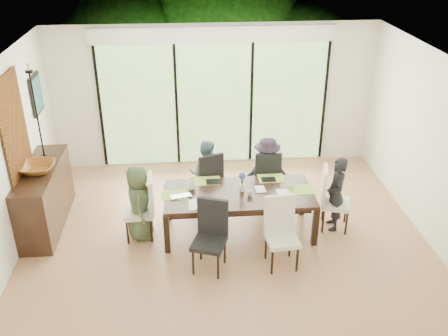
{
  "coord_description": "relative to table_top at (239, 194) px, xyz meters",
  "views": [
    {
      "loc": [
        -0.55,
        -6.36,
        4.38
      ],
      "look_at": [
        0.0,
        0.25,
        1.0
      ],
      "focal_mm": 40.0,
      "sensor_mm": 36.0,
      "label": 1
    }
  ],
  "objects": [
    {
      "name": "chair_near_right",
      "position": [
        0.5,
        -0.87,
        -0.16
      ],
      "size": [
        0.46,
        0.46,
        1.01
      ],
      "primitive_type": null,
      "rotation": [
        0.0,
        0.0,
        0.08
      ],
      "color": "silver",
      "rests_on": "floor"
    },
    {
      "name": "cup_b",
      "position": [
        0.15,
        -0.1,
        0.07
      ],
      "size": [
        0.11,
        0.11,
        0.08
      ],
      "primitive_type": "imported",
      "rotation": [
        0.0,
        0.0,
        1.81
      ],
      "color": "white",
      "rests_on": "table_top"
    },
    {
      "name": "wall_front",
      "position": [
        -0.21,
        -2.54,
        0.69
      ],
      "size": [
        6.0,
        0.02,
        2.7
      ],
      "primitive_type": "cube",
      "color": "beige",
      "rests_on": "floor"
    },
    {
      "name": "sideboard",
      "position": [
        -2.97,
        0.46,
        -0.17
      ],
      "size": [
        0.49,
        1.75,
        0.98
      ],
      "primitive_type": "cube",
      "color": "black",
      "rests_on": "floor"
    },
    {
      "name": "foliage_left",
      "position": [
        -2.01,
        5.17,
        0.78
      ],
      "size": [
        3.2,
        3.2,
        3.2
      ],
      "primitive_type": "sphere",
      "color": "#14380F",
      "rests_on": "ground"
    },
    {
      "name": "platter_snacks",
      "position": [
        -0.55,
        -0.3,
        0.06
      ],
      "size": [
        0.18,
        0.18,
        0.01
      ],
      "primitive_type": "cube",
      "color": "orange",
      "rests_on": "table_top"
    },
    {
      "name": "placemat_far_r",
      "position": [
        0.55,
        0.4,
        0.03
      ],
      "size": [
        0.41,
        0.29,
        0.01
      ],
      "primitive_type": "cube",
      "color": "#97C446",
      "rests_on": "table_top"
    },
    {
      "name": "ceiling",
      "position": [
        -0.21,
        -0.03,
        2.04
      ],
      "size": [
        6.0,
        5.0,
        0.01
      ],
      "primitive_type": "cube",
      "color": "white",
      "rests_on": "wall_back"
    },
    {
      "name": "floor",
      "position": [
        -0.21,
        -0.03,
        -0.67
      ],
      "size": [
        6.0,
        5.0,
        0.01
      ],
      "primitive_type": "cube",
      "color": "#965C3C",
      "rests_on": "ground"
    },
    {
      "name": "bowl",
      "position": [
        -2.97,
        0.36,
        0.38
      ],
      "size": [
        0.52,
        0.52,
        0.13
      ],
      "primitive_type": "imported",
      "color": "brown",
      "rests_on": "sideboard"
    },
    {
      "name": "hyacinth_blooms",
      "position": [
        0.05,
        0.05,
        0.29
      ],
      "size": [
        0.1,
        0.1,
        0.1
      ],
      "primitive_type": "sphere",
      "color": "#4F45AC",
      "rests_on": "table_top"
    },
    {
      "name": "placemat_far_l",
      "position": [
        -0.45,
        0.4,
        0.03
      ],
      "size": [
        0.41,
        0.29,
        0.01
      ],
      "primitive_type": "cube",
      "color": "#94AC3D",
      "rests_on": "table_top"
    },
    {
      "name": "mullion_c",
      "position": [
        0.49,
        2.43,
        0.54
      ],
      "size": [
        0.05,
        0.04,
        2.3
      ],
      "primitive_type": "cube",
      "color": "black",
      "rests_on": "wall_back"
    },
    {
      "name": "foliage_mid",
      "position": [
        0.19,
        5.77,
        1.14
      ],
      "size": [
        4.0,
        4.0,
        4.0
      ],
      "primitive_type": "sphere",
      "color": "#14380F",
      "rests_on": "ground"
    },
    {
      "name": "chair_far_right",
      "position": [
        0.55,
        0.85,
        -0.16
      ],
      "size": [
        0.44,
        0.44,
        1.01
      ],
      "primitive_type": null,
      "rotation": [
        0.0,
        0.0,
        3.1
      ],
      "color": "black",
      "rests_on": "floor"
    },
    {
      "name": "book",
      "position": [
        0.25,
        0.05,
        0.04
      ],
      "size": [
        0.17,
        0.22,
        0.02
      ],
      "primitive_type": "imported",
      "rotation": [
        0.0,
        0.0,
        0.1
      ],
      "color": "white",
      "rests_on": "table_top"
    },
    {
      "name": "person_far_left",
      "position": [
        -0.45,
        0.83,
        -0.07
      ],
      "size": [
        0.62,
        0.46,
        1.19
      ],
      "primitive_type": "imported",
      "rotation": [
        0.0,
        0.0,
        2.93
      ],
      "color": "slate",
      "rests_on": "floor"
    },
    {
      "name": "art_canvas",
      "position": [
        -3.16,
        1.67,
        1.09
      ],
      "size": [
        0.01,
        0.45,
        0.55
      ],
      "primitive_type": "cube",
      "color": "#1B5359",
      "rests_on": "wall_left"
    },
    {
      "name": "placemat_left",
      "position": [
        -0.95,
        0.0,
        0.03
      ],
      "size": [
        0.41,
        0.29,
        0.01
      ],
      "primitive_type": "cube",
      "color": "#7BAC3D",
      "rests_on": "table_top"
    },
    {
      "name": "mullion_a",
      "position": [
        -2.31,
        2.43,
        0.54
      ],
      "size": [
        0.05,
        0.04,
        2.3
      ],
      "primitive_type": "cube",
      "color": "black",
      "rests_on": "wall_back"
    },
    {
      "name": "chair_near_left",
      "position": [
        -0.5,
        -0.87,
        -0.16
      ],
      "size": [
        0.54,
        0.54,
        1.01
      ],
      "primitive_type": null,
      "rotation": [
        0.0,
        0.0,
        -0.34
      ],
      "color": "black",
      "rests_on": "floor"
    },
    {
      "name": "placemat_right",
      "position": [
        0.95,
        0.0,
        0.03
      ],
      "size": [
        0.41,
        0.29,
        0.01
      ],
      "primitive_type": "cube",
      "color": "#87AC3D",
      "rests_on": "table_top"
    },
    {
      "name": "table_leg_bl",
      "position": [
        -1.08,
        0.43,
        -0.35
      ],
      "size": [
        0.08,
        0.08,
        0.64
      ],
      "primitive_type": "cube",
      "color": "black",
      "rests_on": "floor"
    },
    {
      "name": "glass_doors",
      "position": [
        -0.21,
        2.44,
        0.54
      ],
      "size": [
        4.2,
        0.02,
        2.3
      ],
      "primitive_type": "cube",
      "color": "#598C3F",
      "rests_on": "wall_back"
    },
    {
      "name": "table_top",
      "position": [
        0.0,
        0.0,
        0.0
      ],
      "size": [
        2.21,
        1.01,
        0.06
      ],
      "primitive_type": "cube",
      "color": "black",
      "rests_on": "floor"
    },
    {
      "name": "candlestick_base",
      "position": [
        -2.97,
        0.81,
        0.34
      ],
      "size": [
        0.11,
        0.11,
        0.04
      ],
      "primitive_type": "cylinder",
      "color": "black",
      "rests_on": "sideboard"
    },
    {
      "name": "chair_right_end",
      "position": [
        1.5,
        0.0,
        -0.16
      ],
      "size": [
        0.52,
        0.52,
        1.01
      ],
      "primitive_type": null,
      "rotation": [
        0.0,
        0.0,
        1.31
      ],
      "color": "white",
      "rests_on": "floor"
    },
    {
      "name": "tablet_far_l",
      "position": [
        -0.35,
        0.35,
        0.04
      ],
      "size": [
        0.24,
        0.17,
        0.01
      ],
      "primitive_type": "cube",
      "color": "black",
      "rests_on": "table_top"
    },
    {
      "name": "wall_back",
      "position": [
        -0.21,
        2.48,
        0.69
      ],
      "size": [
        6.0,
        0.02,
        2.7
      ],
      "primitive_type": "cube",
      "color": "white",
      "rests_on": "floor"
    },
    {
      "name": "blinds_header",
      "position": [
        -0.21,
        2.43,
        1.84
      ],
      "size": [
        4.4,
        0.06,
        0.28
      ],
      "primitive_type": "cube",
      "color": "white",
      "rests_on": "wall_back"
    },
    {
      "name": "table_leg_fr",
      "position": [
        1.08,
        -0.43,
        -0.35
      ],
      "size": [
        0.08,
        0.08,
        0.64
      ],
      "primitive_type": "cube",
      "color": "black",
      "rests_on": "floor"
    },
    {
      "name": "chair_left_end",
      "position": [
        -1.5,
        0.0,
        -0.16
      ],
      "size": [
        0.44,
        0.44,
        1.01
      ],
      "primitive_type": null,
      "rotation": [
        0.0,
        0.0,
        -1.53
      ],
      "color": "silver",
      "rests_on": "floor"
    },
    {
      "name": "candlestick_shaft",
      "position": [
        -2.97,
        0.81,
        1.03
      ],
      "size": [
        0.03,
        0.03,
        1.36
      ],
      "primitive_type": "cylinder",
      "color": "black",
      "rests_on": "sideboard"
    },
    {
      "name": "table_leg_fl",
      "position": [
        -1.08,
        -0.43,
        -0.35
      ],
      "size": [
        0.08,
        0.08,
        0.64
      ],
      "primitive_type": "cube",
      "color": "black",
      "rests_on": "floor"
    },
    {
      "name": "cup_a",
      "position": [
        -0.7,
        0.15,
        0.07
      ],
      "size": [
        0.16,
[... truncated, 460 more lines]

